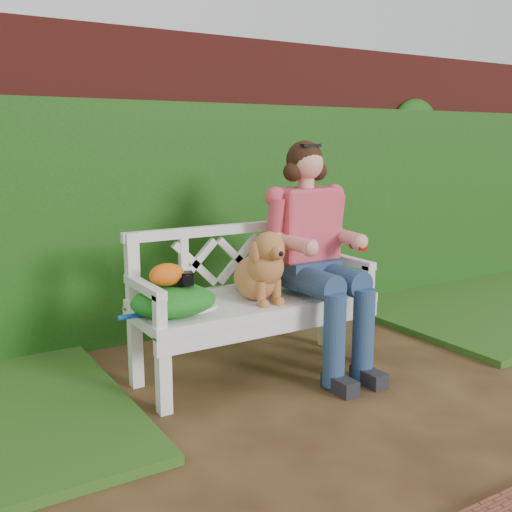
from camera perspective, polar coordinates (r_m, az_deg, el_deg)
ground at (r=3.47m, az=9.69°, el=-13.56°), size 60.00×60.00×0.00m
brick_wall at (r=4.77m, az=-5.09°, el=6.91°), size 10.00×0.30×2.20m
ivy_hedge at (r=4.60m, az=-3.82°, el=3.65°), size 10.00×0.18×1.70m
grass_right at (r=5.74m, az=22.07°, el=-4.07°), size 2.60×2.00×0.05m
garden_bench at (r=3.72m, az=0.00°, el=-7.74°), size 1.63×0.73×0.48m
seated_woman at (r=3.79m, az=5.13°, el=-0.05°), size 0.69×0.86×1.42m
dog at (r=3.57m, az=0.36°, el=-0.86°), size 0.32×0.42×0.44m
tennis_racket at (r=3.44m, az=-6.73°, el=-4.92°), size 0.65×0.38×0.03m
green_bag at (r=3.35m, az=-7.84°, el=-4.19°), size 0.55×0.46×0.17m
camera_item at (r=3.34m, az=-6.92°, el=-2.13°), size 0.12×0.11×0.07m
baseball_glove at (r=3.32m, az=-8.51°, el=-1.77°), size 0.21×0.16×0.13m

